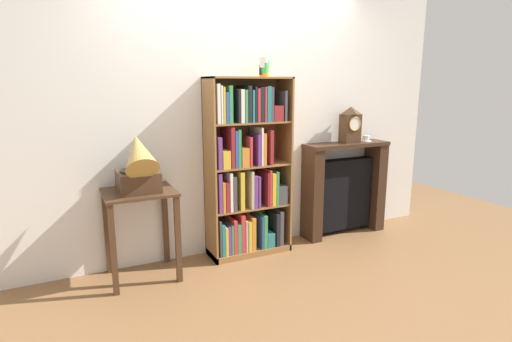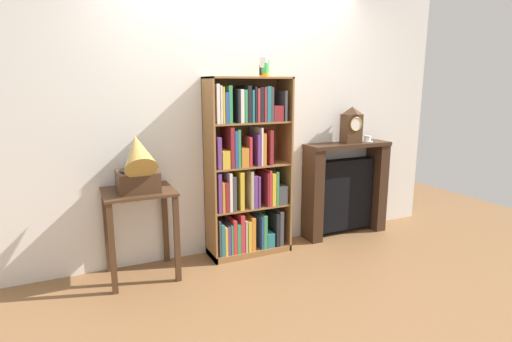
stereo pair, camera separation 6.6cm
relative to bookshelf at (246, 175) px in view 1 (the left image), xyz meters
name	(u,v)px [view 1 (the left image)]	position (x,y,z in m)	size (l,w,h in m)	color
ground_plane	(254,257)	(0.03, -0.11, -0.78)	(7.46, 6.40, 0.02)	brown
wall_back	(246,117)	(0.09, 0.21, 0.53)	(4.46, 0.08, 2.60)	silver
bookshelf	(246,175)	(0.00, 0.00, 0.00)	(0.78, 0.32, 1.68)	olive
cup_stack	(264,67)	(0.18, 0.00, 0.99)	(0.09, 0.09, 0.17)	orange
side_table_left	(140,213)	(-1.00, -0.08, -0.21)	(0.57, 0.49, 0.76)	#472D1C
gramophone	(139,166)	(-1.00, -0.15, 0.21)	(0.32, 0.50, 0.55)	#472D1C
fireplace_mantel	(343,189)	(1.18, 0.05, -0.28)	(0.95, 0.28, 1.01)	#382316
mantel_clock	(350,125)	(1.21, 0.03, 0.42)	(0.19, 0.15, 0.38)	#472D1C
teacup_with_saucer	(366,139)	(1.43, 0.03, 0.26)	(0.12, 0.12, 0.06)	white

